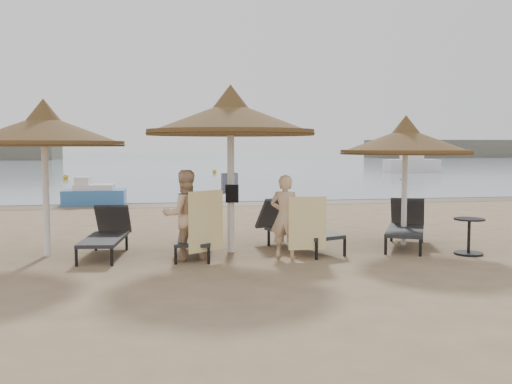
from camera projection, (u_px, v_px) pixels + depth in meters
ground at (226, 257)px, 10.40m from camera, size 160.00×160.00×0.00m
sea at (160, 159)px, 88.84m from camera, size 200.00×140.00×0.03m
wet_sand_strip at (191, 205)px, 19.62m from camera, size 200.00×1.60×0.01m
palapa_left at (44, 131)px, 10.33m from camera, size 2.91×2.91×2.88m
palapa_center at (231, 119)px, 10.71m from camera, size 3.21×3.21×3.18m
palapa_right at (406, 142)px, 11.57m from camera, size 2.67×2.67×2.65m
lounger_far_left at (107, 233)px, 10.64m from camera, size 0.89×2.03×0.88m
lounger_near_left at (195, 233)px, 10.76m from camera, size 0.87×1.95×0.84m
lounger_near_right at (295, 227)px, 11.27m from camera, size 1.40×2.25×0.96m
lounger_far_right at (406, 225)px, 11.59m from camera, size 1.56×2.14×0.93m
side_table at (469, 237)px, 10.64m from camera, size 0.56×0.56×0.68m
person_left at (184, 208)px, 10.08m from camera, size 0.95×0.71×1.86m
person_right at (285, 210)px, 10.26m from camera, size 0.96×0.84×1.76m
towel_left at (206, 221)px, 9.81m from camera, size 0.65×0.43×1.06m
towel_right at (308, 223)px, 10.09m from camera, size 0.68×0.05×0.95m
bag_patterned at (230, 183)px, 10.99m from camera, size 0.33×0.16×0.40m
bag_dark at (232, 194)px, 10.67m from camera, size 0.25×0.15×0.34m
pedal_boat at (94, 194)px, 19.67m from camera, size 2.10×1.28×0.96m
buoy_left at (66, 177)px, 33.85m from camera, size 0.34×0.34×0.34m
buoy_mid at (214, 171)px, 41.38m from camera, size 0.32×0.32×0.32m
buoy_right at (405, 176)px, 35.57m from camera, size 0.33×0.33×0.33m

